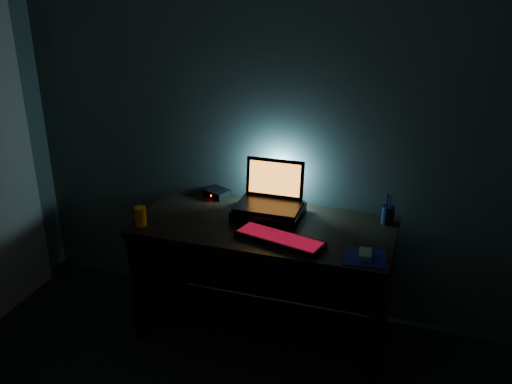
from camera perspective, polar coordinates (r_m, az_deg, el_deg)
room at (r=1.81m, az=-14.68°, el=-10.44°), size 3.50×4.00×2.50m
desk at (r=3.50m, az=1.10°, el=-6.66°), size 1.50×0.70×0.75m
riser at (r=3.42m, az=1.27°, el=-1.98°), size 0.40×0.30×0.06m
laptop at (r=3.43m, az=1.53°, el=-0.28°), size 0.38×0.29×0.26m
keyboard at (r=3.14m, az=2.39°, el=-4.70°), size 0.53×0.28×0.03m
mousepad at (r=3.04m, az=10.84°, el=-6.45°), size 0.24×0.22×0.00m
mouse at (r=3.03m, az=10.86°, el=-6.16°), size 0.07×0.11×0.03m
pen_cup at (r=3.42m, az=13.05°, el=-2.22°), size 0.09×0.09×0.11m
juice_glass at (r=3.37m, az=-11.47°, el=-2.40°), size 0.07×0.07×0.11m
router at (r=3.71m, az=-3.89°, el=-0.10°), size 0.18×0.16×0.05m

